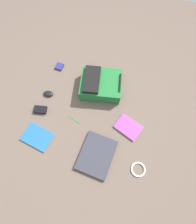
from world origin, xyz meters
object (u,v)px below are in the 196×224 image
object	(u,v)px
pen_black	(74,120)
power_brick	(40,110)
cable_coil	(138,169)
backpack	(100,85)
book_red	(38,137)
laptop	(96,155)
book_comic	(128,127)
earbud_pouch	(59,67)
computer_mouse	(48,94)

from	to	relation	value
pen_black	power_brick	bearing A→B (deg)	-87.98
cable_coil	pen_black	bearing A→B (deg)	-109.69
backpack	book_red	bearing A→B (deg)	-30.14
laptop	cable_coil	bearing A→B (deg)	89.66
book_comic	cable_coil	xyz separation A→B (m)	(0.33, 0.17, -0.00)
book_comic	cable_coil	bearing A→B (deg)	27.71
backpack	laptop	size ratio (longest dim) A/B	1.21
backpack	power_brick	xyz separation A→B (m)	(0.41, -0.46, -0.06)
laptop	book_red	size ratio (longest dim) A/B	1.28
book_red	earbud_pouch	distance (m)	0.76
laptop	power_brick	distance (m)	0.68
cable_coil	power_brick	world-z (taller)	power_brick
backpack	power_brick	bearing A→B (deg)	-48.71
pen_black	earbud_pouch	distance (m)	0.61
book_red	cable_coil	world-z (taller)	same
backpack	laptop	xyz separation A→B (m)	(0.63, 0.18, -0.06)
laptop	earbud_pouch	xyz separation A→B (m)	(-0.74, -0.66, -0.00)
laptop	book_red	world-z (taller)	laptop
power_brick	backpack	bearing A→B (deg)	131.29
earbud_pouch	pen_black	bearing A→B (deg)	35.62
backpack	cable_coil	distance (m)	0.84
laptop	cable_coil	distance (m)	0.37
earbud_pouch	book_comic	bearing A→B (deg)	64.53
backpack	earbud_pouch	world-z (taller)	backpack
book_red	earbud_pouch	size ratio (longest dim) A/B	3.74
cable_coil	book_red	bearing A→B (deg)	-89.03
pen_black	backpack	bearing A→B (deg)	161.98
book_red	power_brick	xyz separation A→B (m)	(-0.25, -0.08, 0.01)
book_comic	computer_mouse	distance (m)	0.84
backpack	computer_mouse	xyz separation A→B (m)	(0.23, -0.46, -0.06)
book_comic	power_brick	size ratio (longest dim) A/B	2.29
computer_mouse	book_comic	bearing A→B (deg)	75.99
laptop	computer_mouse	size ratio (longest dim) A/B	3.74
computer_mouse	power_brick	size ratio (longest dim) A/B	0.83
computer_mouse	book_red	bearing A→B (deg)	2.42
laptop	pen_black	xyz separation A→B (m)	(-0.24, -0.30, -0.01)
pen_black	laptop	bearing A→B (deg)	51.79
backpack	book_comic	world-z (taller)	backpack
book_comic	cable_coil	world-z (taller)	book_comic
laptop	power_brick	world-z (taller)	same
laptop	earbud_pouch	bearing A→B (deg)	-138.14
computer_mouse	pen_black	distance (m)	0.37
backpack	cable_coil	size ratio (longest dim) A/B	3.54
book_red	power_brick	size ratio (longest dim) A/B	2.43
book_comic	backpack	bearing A→B (deg)	-129.31
book_comic	power_brick	world-z (taller)	power_brick
power_brick	pen_black	distance (m)	0.33
power_brick	book_red	bearing A→B (deg)	18.98
book_comic	computer_mouse	bearing A→B (deg)	-95.29
power_brick	pen_black	size ratio (longest dim) A/B	0.79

